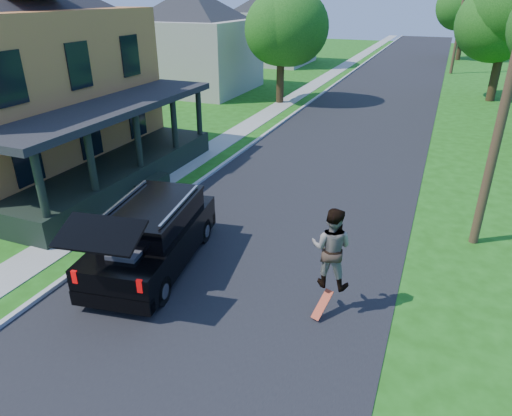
% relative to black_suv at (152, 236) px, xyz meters
% --- Properties ---
extents(ground, '(140.00, 140.00, 0.00)m').
position_rel_black_suv_xyz_m(ground, '(2.31, -1.55, -0.91)').
color(ground, '#1D5511').
rests_on(ground, ground).
extents(street, '(8.00, 120.00, 0.02)m').
position_rel_black_suv_xyz_m(street, '(2.31, 18.45, -0.91)').
color(street, black).
rests_on(street, ground).
extents(curb, '(0.15, 120.00, 0.12)m').
position_rel_black_suv_xyz_m(curb, '(-1.74, 18.45, -0.91)').
color(curb, '#ADAEA8').
rests_on(curb, ground).
extents(sidewalk, '(1.30, 120.00, 0.03)m').
position_rel_black_suv_xyz_m(sidewalk, '(-3.29, 18.45, -0.91)').
color(sidewalk, gray).
rests_on(sidewalk, ground).
extents(front_walk, '(6.50, 1.20, 0.03)m').
position_rel_black_suv_xyz_m(front_walk, '(-7.19, 4.45, -0.91)').
color(front_walk, gray).
rests_on(front_walk, ground).
extents(neighbor_house_mid, '(12.78, 12.78, 8.30)m').
position_rel_black_suv_xyz_m(neighbor_house_mid, '(-11.19, 22.45, 3.28)').
color(neighbor_house_mid, '#B9B1A4').
rests_on(neighbor_house_mid, ground).
extents(neighbor_house_far, '(12.78, 12.78, 8.30)m').
position_rel_black_suv_xyz_m(neighbor_house_far, '(-11.19, 38.45, 3.28)').
color(neighbor_house_far, '#B9B1A4').
rests_on(neighbor_house_far, ground).
extents(black_suv, '(2.70, 5.36, 2.39)m').
position_rel_black_suv_xyz_m(black_suv, '(0.00, 0.00, 0.00)').
color(black_suv, black).
rests_on(black_suv, ground).
extents(skateboarder, '(0.93, 0.73, 1.92)m').
position_rel_black_suv_xyz_m(skateboarder, '(4.81, -0.05, 0.72)').
color(skateboarder, black).
rests_on(skateboarder, ground).
extents(skateboard, '(0.38, 0.62, 0.52)m').
position_rel_black_suv_xyz_m(skateboard, '(4.78, -0.40, -0.61)').
color(skateboard, '#B02B0F').
rests_on(skateboard, ground).
extents(tree_left_mid, '(5.52, 5.63, 7.66)m').
position_rel_black_suv_xyz_m(tree_left_mid, '(-3.72, 20.60, 4.21)').
color(tree_left_mid, '#2E2111').
rests_on(tree_left_mid, ground).
extents(tree_left_far, '(6.43, 6.55, 8.22)m').
position_rel_black_suv_xyz_m(tree_left_far, '(-8.61, 37.04, 4.34)').
color(tree_left_far, '#2E2111').
rests_on(tree_left_far, ground).
extents(tree_right_mid, '(5.61, 5.37, 8.62)m').
position_rel_black_suv_xyz_m(tree_right_mid, '(9.50, 26.64, 4.89)').
color(tree_right_mid, '#2E2111').
rests_on(tree_right_mid, ground).
extents(tree_right_far, '(6.47, 6.61, 8.23)m').
position_rel_black_suv_xyz_m(tree_right_far, '(7.28, 48.54, 4.48)').
color(tree_right_far, '#2E2111').
rests_on(tree_right_far, ground).
extents(utility_pole_near, '(1.58, 0.27, 9.30)m').
position_rel_black_suv_xyz_m(utility_pole_near, '(8.09, 4.70, 3.88)').
color(utility_pole_near, '#43331F').
rests_on(utility_pole_near, ground).
extents(utility_pole_far, '(1.64, 0.66, 10.36)m').
position_rel_black_suv_xyz_m(utility_pole_far, '(6.81, 38.19, 4.42)').
color(utility_pole_far, '#43331F').
rests_on(utility_pole_far, ground).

